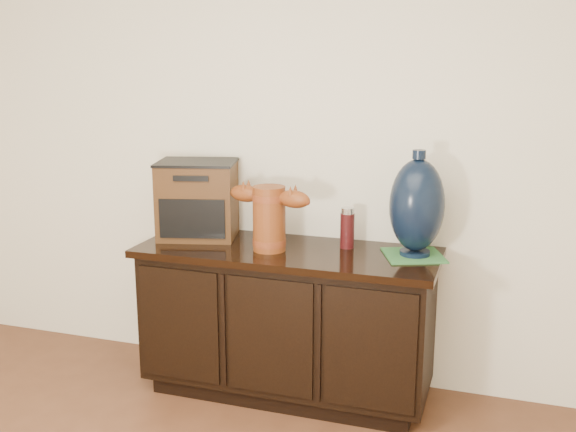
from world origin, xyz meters
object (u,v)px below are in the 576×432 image
(spray_can, at_px, (347,228))
(tv_radio, at_px, (198,199))
(sideboard, at_px, (287,320))
(lamp_base, at_px, (417,206))
(terracotta_vessel, at_px, (269,215))

(spray_can, bearing_deg, tv_radio, -177.53)
(sideboard, relative_size, lamp_base, 2.98)
(sideboard, relative_size, terracotta_vessel, 3.29)
(terracotta_vessel, bearing_deg, sideboard, 43.99)
(tv_radio, height_order, lamp_base, lamp_base)
(tv_radio, xyz_separation_m, lamp_base, (1.11, -0.01, 0.04))
(sideboard, distance_m, lamp_base, 0.86)
(lamp_base, bearing_deg, tv_radio, 179.43)
(terracotta_vessel, distance_m, tv_radio, 0.45)
(terracotta_vessel, height_order, lamp_base, lamp_base)
(sideboard, bearing_deg, tv_radio, 171.17)
(terracotta_vessel, xyz_separation_m, lamp_base, (0.68, 0.12, 0.07))
(terracotta_vessel, height_order, spray_can, terracotta_vessel)
(sideboard, bearing_deg, spray_can, 22.74)
(sideboard, height_order, spray_can, spray_can)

